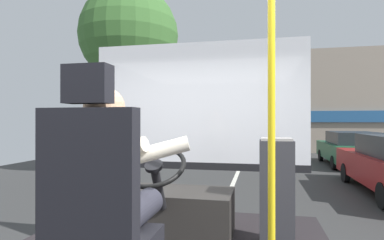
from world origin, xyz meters
name	(u,v)px	position (x,y,z in m)	size (l,w,h in m)	color
ground	(238,172)	(0.00, 8.80, -0.02)	(18.00, 44.00, 0.06)	#333333
driver_seat	(99,219)	(-0.07, -0.55, 1.24)	(0.48, 0.48, 1.29)	black
bus_driver	(110,181)	(-0.07, -0.42, 1.40)	(0.79, 0.61, 0.77)	#282833
steering_console	(171,211)	(-0.07, 0.77, 0.91)	(1.10, 1.00, 0.83)	#282623
handrail_pole	(271,128)	(0.78, -0.03, 1.68)	(0.04, 0.04, 1.97)	yellow
fare_box	(276,192)	(0.84, 0.73, 1.14)	(0.27, 0.25, 0.89)	#333338
windshield_panel	(197,120)	(0.00, 1.62, 1.74)	(2.50, 0.08, 1.48)	white
street_tree	(129,36)	(-3.40, 7.51, 4.46)	(3.16, 3.16, 6.06)	#4C3828
shop_building	(334,103)	(5.11, 18.49, 2.80)	(11.96, 5.33, 5.61)	gray
parked_car_green	(351,148)	(4.15, 11.10, 0.68)	(1.90, 3.89, 1.31)	#195633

